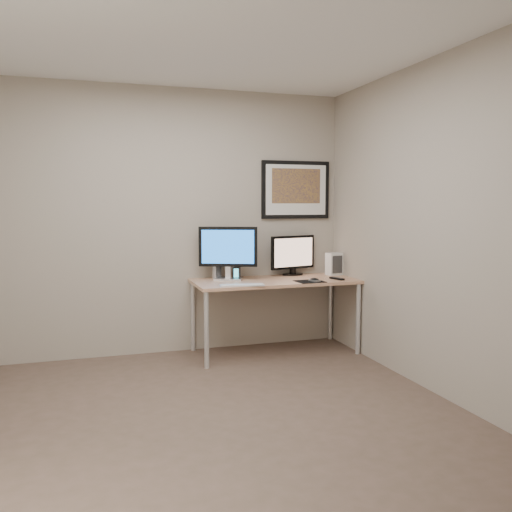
{
  "coord_description": "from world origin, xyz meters",
  "views": [
    {
      "loc": [
        -0.8,
        -3.62,
        1.48
      ],
      "look_at": [
        0.73,
        1.1,
        1.0
      ],
      "focal_mm": 38.0,
      "sensor_mm": 36.0,
      "label": 1
    }
  ],
  "objects_px": {
    "desk": "(275,286)",
    "framed_art": "(296,190)",
    "speaker_right": "(236,269)",
    "monitor_large": "(228,251)",
    "phone_dock": "(236,274)",
    "speaker_left": "(216,269)",
    "fan_unit": "(334,264)",
    "monitor_tv": "(293,254)",
    "keyboard": "(242,285)"
  },
  "relations": [
    {
      "from": "desk",
      "to": "framed_art",
      "type": "relative_size",
      "value": 2.13
    },
    {
      "from": "speaker_right",
      "to": "framed_art",
      "type": "bearing_deg",
      "value": 8.76
    },
    {
      "from": "framed_art",
      "to": "monitor_large",
      "type": "bearing_deg",
      "value": -165.28
    },
    {
      "from": "framed_art",
      "to": "phone_dock",
      "type": "height_order",
      "value": "framed_art"
    },
    {
      "from": "speaker_left",
      "to": "fan_unit",
      "type": "xyz_separation_m",
      "value": [
        1.25,
        -0.09,
        0.02
      ]
    },
    {
      "from": "monitor_tv",
      "to": "phone_dock",
      "type": "bearing_deg",
      "value": 179.76
    },
    {
      "from": "fan_unit",
      "to": "speaker_left",
      "type": "bearing_deg",
      "value": 165.35
    },
    {
      "from": "speaker_right",
      "to": "phone_dock",
      "type": "distance_m",
      "value": 0.1
    },
    {
      "from": "speaker_right",
      "to": "fan_unit",
      "type": "height_order",
      "value": "fan_unit"
    },
    {
      "from": "monitor_tv",
      "to": "keyboard",
      "type": "distance_m",
      "value": 0.92
    },
    {
      "from": "framed_art",
      "to": "speaker_right",
      "type": "distance_m",
      "value": 1.06
    },
    {
      "from": "desk",
      "to": "monitor_large",
      "type": "distance_m",
      "value": 0.58
    },
    {
      "from": "monitor_large",
      "to": "fan_unit",
      "type": "xyz_separation_m",
      "value": [
        1.15,
        0.02,
        -0.17
      ]
    },
    {
      "from": "desk",
      "to": "speaker_right",
      "type": "distance_m",
      "value": 0.42
    },
    {
      "from": "desk",
      "to": "fan_unit",
      "type": "relative_size",
      "value": 6.86
    },
    {
      "from": "speaker_left",
      "to": "speaker_right",
      "type": "distance_m",
      "value": 0.2
    },
    {
      "from": "fan_unit",
      "to": "phone_dock",
      "type": "bearing_deg",
      "value": 172.42
    },
    {
      "from": "speaker_left",
      "to": "speaker_right",
      "type": "height_order",
      "value": "speaker_right"
    },
    {
      "from": "phone_dock",
      "to": "keyboard",
      "type": "xyz_separation_m",
      "value": [
        -0.05,
        -0.38,
        -0.06
      ]
    },
    {
      "from": "framed_art",
      "to": "fan_unit",
      "type": "height_order",
      "value": "framed_art"
    },
    {
      "from": "fan_unit",
      "to": "monitor_tv",
      "type": "bearing_deg",
      "value": 154.79
    },
    {
      "from": "monitor_large",
      "to": "keyboard",
      "type": "height_order",
      "value": "monitor_large"
    },
    {
      "from": "speaker_left",
      "to": "fan_unit",
      "type": "relative_size",
      "value": 0.86
    },
    {
      "from": "monitor_large",
      "to": "fan_unit",
      "type": "bearing_deg",
      "value": 22.99
    },
    {
      "from": "speaker_left",
      "to": "speaker_right",
      "type": "xyz_separation_m",
      "value": [
        0.19,
        -0.06,
        0.0
      ]
    },
    {
      "from": "desk",
      "to": "speaker_left",
      "type": "height_order",
      "value": "speaker_left"
    },
    {
      "from": "speaker_right",
      "to": "keyboard",
      "type": "height_order",
      "value": "speaker_right"
    },
    {
      "from": "speaker_left",
      "to": "keyboard",
      "type": "bearing_deg",
      "value": -97.96
    },
    {
      "from": "desk",
      "to": "speaker_left",
      "type": "bearing_deg",
      "value": 155.73
    },
    {
      "from": "monitor_tv",
      "to": "keyboard",
      "type": "bearing_deg",
      "value": -156.83
    },
    {
      "from": "framed_art",
      "to": "speaker_left",
      "type": "relative_size",
      "value": 3.75
    },
    {
      "from": "keyboard",
      "to": "speaker_right",
      "type": "bearing_deg",
      "value": 89.16
    },
    {
      "from": "speaker_left",
      "to": "keyboard",
      "type": "distance_m",
      "value": 0.55
    },
    {
      "from": "keyboard",
      "to": "monitor_tv",
      "type": "bearing_deg",
      "value": 45.88
    },
    {
      "from": "keyboard",
      "to": "fan_unit",
      "type": "distance_m",
      "value": 1.22
    },
    {
      "from": "framed_art",
      "to": "monitor_large",
      "type": "height_order",
      "value": "framed_art"
    },
    {
      "from": "desk",
      "to": "monitor_tv",
      "type": "relative_size",
      "value": 3.08
    },
    {
      "from": "speaker_left",
      "to": "speaker_right",
      "type": "relative_size",
      "value": 0.98
    },
    {
      "from": "phone_dock",
      "to": "speaker_right",
      "type": "bearing_deg",
      "value": 78.51
    },
    {
      "from": "desk",
      "to": "speaker_left",
      "type": "distance_m",
      "value": 0.61
    },
    {
      "from": "speaker_right",
      "to": "desk",
      "type": "bearing_deg",
      "value": -31.6
    },
    {
      "from": "monitor_large",
      "to": "speaker_left",
      "type": "bearing_deg",
      "value": 150.27
    },
    {
      "from": "speaker_right",
      "to": "keyboard",
      "type": "bearing_deg",
      "value": -102.65
    },
    {
      "from": "desk",
      "to": "phone_dock",
      "type": "height_order",
      "value": "phone_dock"
    },
    {
      "from": "monitor_large",
      "to": "monitor_tv",
      "type": "height_order",
      "value": "monitor_large"
    },
    {
      "from": "monitor_tv",
      "to": "speaker_right",
      "type": "relative_size",
      "value": 2.56
    },
    {
      "from": "framed_art",
      "to": "monitor_tv",
      "type": "distance_m",
      "value": 0.68
    },
    {
      "from": "desk",
      "to": "speaker_right",
      "type": "bearing_deg",
      "value": 151.62
    },
    {
      "from": "keyboard",
      "to": "speaker_left",
      "type": "bearing_deg",
      "value": 110.69
    },
    {
      "from": "framed_art",
      "to": "monitor_tv",
      "type": "height_order",
      "value": "framed_art"
    }
  ]
}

